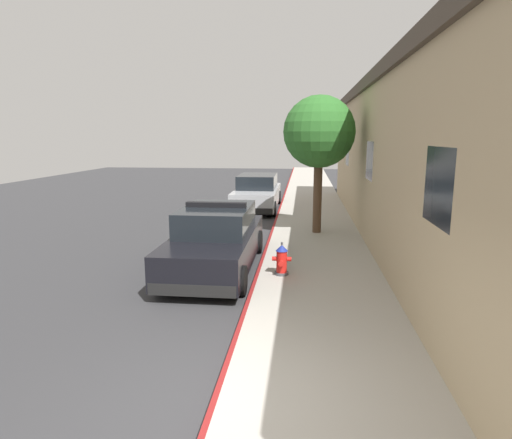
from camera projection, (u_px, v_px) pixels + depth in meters
ground_plane at (145, 233)px, 15.37m from camera, size 30.70×60.00×0.20m
sidewalk_pavement at (316, 232)px, 14.70m from camera, size 2.84×60.00×0.15m
curb_painted_edge at (273, 231)px, 14.85m from camera, size 0.08×60.00×0.15m
storefront_building at (489, 163)px, 12.04m from camera, size 6.75×23.47×5.04m
police_cruiser at (216, 240)px, 10.70m from camera, size 1.94×4.84×1.68m
parked_car_silver_ahead at (257, 193)px, 19.63m from camera, size 1.94×4.84×1.56m
fire_hydrant at (282, 260)px, 9.86m from camera, size 0.44×0.40×0.76m
street_tree at (319, 133)px, 13.72m from camera, size 2.29×2.29×4.40m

